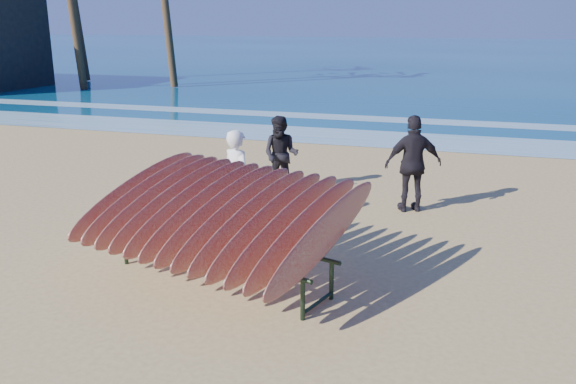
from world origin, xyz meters
name	(u,v)px	position (x,y,z in m)	size (l,w,h in m)	color
ground	(271,275)	(0.00, 0.00, 0.00)	(120.00, 120.00, 0.00)	tan
ocean	(453,53)	(0.00, 55.00, 0.01)	(160.00, 160.00, 0.00)	navy
foam_near	(382,139)	(0.00, 10.00, 0.01)	(160.00, 160.00, 0.00)	white
foam_far	(398,120)	(0.00, 13.50, 0.01)	(160.00, 160.00, 0.00)	white
surfboard_rack	(220,213)	(-0.56, -0.34, 0.93)	(3.76, 3.33, 1.53)	black
person_white	(238,179)	(-1.14, 1.71, 0.82)	(0.60, 0.39, 1.64)	white
person_dark_a	(281,155)	(-1.10, 3.92, 0.76)	(0.74, 0.58, 1.52)	black
person_dark_b	(413,164)	(1.50, 3.46, 0.86)	(1.01, 0.42, 1.73)	black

